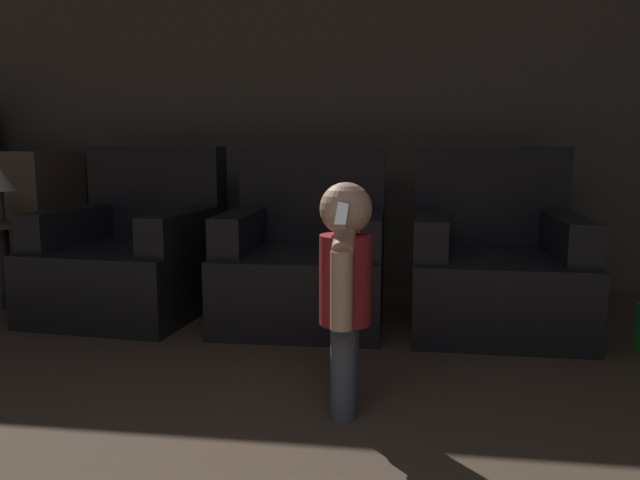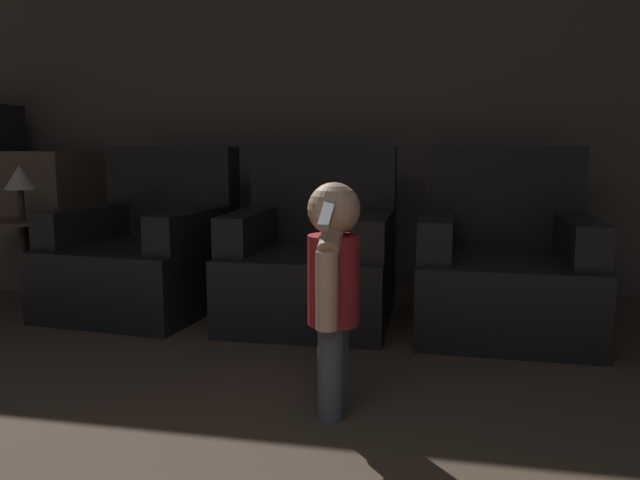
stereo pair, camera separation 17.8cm
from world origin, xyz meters
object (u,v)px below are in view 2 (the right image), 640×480
object	(u,v)px
armchair_middle	(314,262)
lamp	(20,179)
armchair_right	(504,269)
person_toddler	(333,280)
armchair_left	(147,255)

from	to	relation	value
armchair_middle	lamp	bearing A→B (deg)	-179.28
armchair_right	person_toddler	bearing A→B (deg)	-117.49
armchair_left	armchair_right	size ratio (longest dim) A/B	1.06
armchair_middle	armchair_right	world-z (taller)	same
armchair_left	lamp	xyz separation A→B (m)	(-0.75, -0.07, 0.44)
person_toddler	armchair_right	bearing A→B (deg)	152.66
armchair_middle	lamp	distance (m)	1.80
person_toddler	lamp	world-z (taller)	lamp
person_toddler	lamp	bearing A→B (deg)	-118.57
armchair_right	lamp	distance (m)	2.79
person_toddler	lamp	distance (m)	2.41
armchair_middle	lamp	world-z (taller)	armchair_middle
armchair_right	person_toddler	size ratio (longest dim) A/B	1.15
armchair_left	lamp	size ratio (longest dim) A/B	3.09
armchair_left	lamp	world-z (taller)	armchair_left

